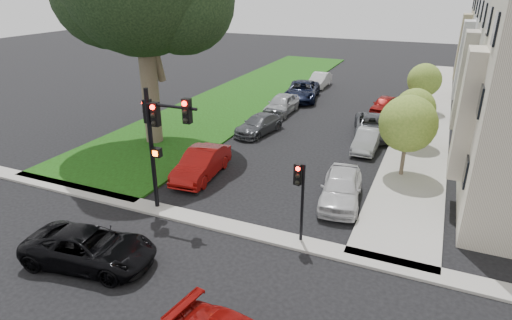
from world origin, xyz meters
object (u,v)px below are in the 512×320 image
at_px(small_tree_b, 415,108).
at_px(car_parked_2, 372,126).
at_px(car_parked_0, 341,188).
at_px(car_parked_5, 201,164).
at_px(small_tree_a, 408,124).
at_px(car_parked_1, 367,140).
at_px(car_parked_6, 259,124).
at_px(car_parked_8, 302,91).
at_px(car_cross_near, 90,248).
at_px(car_parked_3, 384,104).
at_px(car_parked_9, 320,80).
at_px(small_tree_c, 424,80).
at_px(traffic_signal_secondary, 300,189).
at_px(car_parked_7, 282,104).
at_px(traffic_signal_main, 159,129).

xyz_separation_m(small_tree_b, car_parked_2, (-2.61, 1.05, -1.80)).
height_order(car_parked_0, car_parked_5, car_parked_0).
bearing_deg(small_tree_a, car_parked_5, -155.86).
bearing_deg(car_parked_1, car_parked_6, 178.57).
bearing_deg(car_parked_8, car_parked_0, -76.76).
bearing_deg(car_parked_1, car_cross_near, -114.06).
height_order(car_parked_3, car_parked_9, car_parked_9).
height_order(small_tree_b, car_parked_5, small_tree_b).
bearing_deg(car_parked_8, small_tree_c, -10.18).
relative_size(car_parked_0, car_parked_1, 1.18).
distance_m(small_tree_c, traffic_signal_secondary, 22.02).
relative_size(car_parked_2, car_parked_8, 0.86).
distance_m(small_tree_b, traffic_signal_secondary, 13.71).
bearing_deg(car_parked_6, small_tree_c, 55.64).
relative_size(small_tree_a, car_parked_9, 1.06).
distance_m(car_parked_3, car_parked_5, 18.20).
distance_m(small_tree_a, car_parked_5, 11.03).
height_order(car_parked_2, car_parked_6, car_parked_2).
relative_size(car_parked_7, car_parked_8, 0.79).
distance_m(small_tree_a, car_parked_0, 5.35).
height_order(traffic_signal_main, car_parked_0, traffic_signal_main).
bearing_deg(traffic_signal_main, car_parked_2, 64.21).
distance_m(car_cross_near, car_parked_3, 26.07).
height_order(traffic_signal_main, car_parked_3, traffic_signal_main).
height_order(car_parked_5, car_parked_8, car_parked_8).
relative_size(small_tree_a, small_tree_b, 1.19).
xyz_separation_m(small_tree_c, car_parked_2, (-2.61, -7.39, -1.92)).
relative_size(small_tree_a, traffic_signal_main, 0.79).
relative_size(car_cross_near, car_parked_9, 1.17).
relative_size(small_tree_c, car_parked_6, 0.89).
height_order(car_parked_1, car_parked_5, car_parked_5).
bearing_deg(small_tree_a, car_parked_0, -118.43).
bearing_deg(small_tree_c, car_parked_0, -97.43).
distance_m(car_parked_0, car_parked_6, 10.83).
xyz_separation_m(traffic_signal_main, car_parked_6, (-0.34, 11.71, -3.28)).
height_order(car_parked_3, car_parked_5, car_parked_5).
relative_size(small_tree_c, car_parked_8, 0.68).
distance_m(small_tree_a, car_parked_1, 4.66).
xyz_separation_m(car_parked_6, car_parked_7, (-0.26, 5.16, 0.14)).
xyz_separation_m(small_tree_b, car_cross_near, (-9.71, -17.86, -1.80)).
bearing_deg(car_parked_1, traffic_signal_main, -121.45).
distance_m(small_tree_a, car_parked_3, 12.83).
xyz_separation_m(car_parked_2, car_parked_3, (-0.11, 6.21, -0.06)).
relative_size(car_parked_7, car_parked_9, 1.08).
bearing_deg(car_parked_6, car_parked_3, 61.25).
xyz_separation_m(small_tree_c, car_parked_8, (-10.02, 0.00, -1.81)).
distance_m(car_cross_near, car_parked_6, 16.26).
bearing_deg(car_parked_9, car_parked_7, -90.81).
xyz_separation_m(car_parked_0, car_parked_9, (-7.63, 23.25, -0.08)).
xyz_separation_m(car_cross_near, car_parked_3, (6.99, 25.12, -0.05)).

